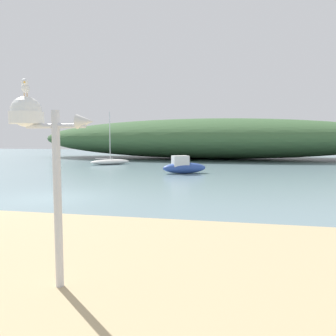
% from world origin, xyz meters
% --- Properties ---
extents(ground_plane, '(120.00, 120.00, 0.00)m').
position_xyz_m(ground_plane, '(0.00, 0.00, 0.00)').
color(ground_plane, gray).
extents(distant_hill, '(44.41, 15.17, 4.93)m').
position_xyz_m(distant_hill, '(4.02, 29.85, 2.46)').
color(distant_hill, '#3D6038').
rests_on(distant_hill, ground).
extents(mast_structure, '(1.34, 0.50, 2.90)m').
position_xyz_m(mast_structure, '(4.59, -8.13, 2.58)').
color(mast_structure, silver).
rests_on(mast_structure, beach_sand).
extents(seagull_on_radar, '(0.23, 0.33, 0.24)m').
position_xyz_m(seagull_on_radar, '(4.44, -8.15, 3.24)').
color(seagull_on_radar, orange).
rests_on(seagull_on_radar, mast_structure).
extents(sailboat_west_reach, '(3.66, 3.53, 4.99)m').
position_xyz_m(sailboat_west_reach, '(-4.55, 17.66, 0.29)').
color(sailboat_west_reach, white).
rests_on(sailboat_west_reach, ground).
extents(motorboat_far_left, '(3.29, 2.40, 1.27)m').
position_xyz_m(motorboat_far_left, '(3.66, 10.93, 0.49)').
color(motorboat_far_left, '#2D4C9E').
rests_on(motorboat_far_left, ground).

